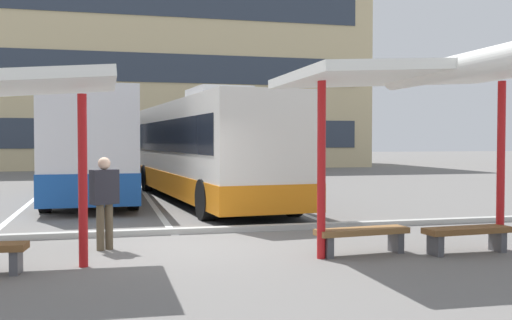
{
  "coord_description": "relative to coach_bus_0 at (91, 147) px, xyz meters",
  "views": [
    {
      "loc": [
        -1.35,
        -10.79,
        1.95
      ],
      "look_at": [
        2.25,
        3.52,
        1.45
      ],
      "focal_mm": 41.88,
      "sensor_mm": 36.0,
      "label": 1
    }
  ],
  "objects": [
    {
      "name": "ground_plane",
      "position": [
        1.82,
        -9.67,
        -1.73
      ],
      "size": [
        160.0,
        160.0,
        0.0
      ],
      "primitive_type": "plane",
      "color": "slate"
    },
    {
      "name": "terminal_building",
      "position": [
        1.85,
        26.06,
        6.89
      ],
      "size": [
        34.26,
        14.4,
        19.96
      ],
      "color": "#D1BC8C",
      "rests_on": "ground"
    },
    {
      "name": "coach_bus_0",
      "position": [
        0.0,
        0.0,
        0.0
      ],
      "size": [
        2.69,
        10.45,
        3.73
      ],
      "color": "silver",
      "rests_on": "ground"
    },
    {
      "name": "coach_bus_1",
      "position": [
        3.54,
        -1.69,
        -0.12
      ],
      "size": [
        3.66,
        12.29,
        3.47
      ],
      "color": "silver",
      "rests_on": "ground"
    },
    {
      "name": "lane_stripe_0",
      "position": [
        -1.84,
        -1.34,
        -1.72
      ],
      "size": [
        0.16,
        14.0,
        0.01
      ],
      "primitive_type": "cube",
      "color": "white",
      "rests_on": "ground"
    },
    {
      "name": "lane_stripe_1",
      "position": [
        1.82,
        -1.34,
        -1.72
      ],
      "size": [
        0.16,
        14.0,
        0.01
      ],
      "primitive_type": "cube",
      "color": "white",
      "rests_on": "ground"
    },
    {
      "name": "lane_stripe_2",
      "position": [
        5.48,
        -1.34,
        -1.72
      ],
      "size": [
        0.16,
        14.0,
        0.01
      ],
      "primitive_type": "cube",
      "color": "white",
      "rests_on": "ground"
    },
    {
      "name": "waiting_shelter_1",
      "position": [
        5.57,
        -11.55,
        1.27
      ],
      "size": [
        4.38,
        5.01,
        3.25
      ],
      "color": "red",
      "rests_on": "ground"
    },
    {
      "name": "bench_1",
      "position": [
        4.67,
        -11.13,
        -1.39
      ],
      "size": [
        1.67,
        0.58,
        0.45
      ],
      "color": "brown",
      "rests_on": "ground"
    },
    {
      "name": "bench_2",
      "position": [
        6.47,
        -11.47,
        -1.39
      ],
      "size": [
        1.6,
        0.53,
        0.45
      ],
      "color": "brown",
      "rests_on": "ground"
    },
    {
      "name": "platform_kerb",
      "position": [
        1.82,
        -8.15,
        -1.67
      ],
      "size": [
        44.0,
        0.24,
        0.12
      ],
      "primitive_type": "cube",
      "color": "#ADADA8",
      "rests_on": "ground"
    },
    {
      "name": "waiting_passenger_0",
      "position": [
        0.44,
        -9.62,
        -0.78
      ],
      "size": [
        0.52,
        0.42,
        1.64
      ],
      "color": "brown",
      "rests_on": "ground"
    }
  ]
}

